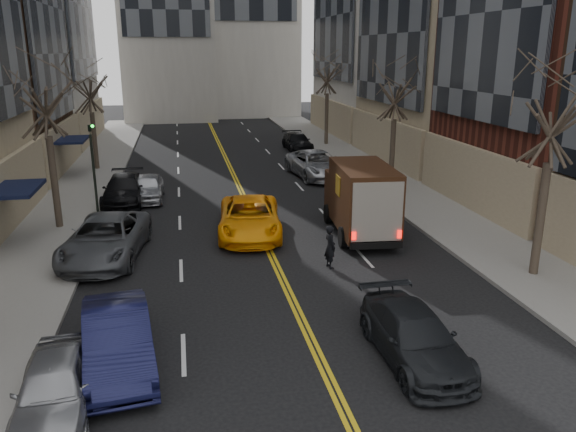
% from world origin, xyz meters
% --- Properties ---
extents(sidewalk_left, '(4.00, 66.00, 0.15)m').
position_xyz_m(sidewalk_left, '(-9.00, 27.00, 0.07)').
color(sidewalk_left, slate).
rests_on(sidewalk_left, ground).
extents(sidewalk_right, '(4.00, 66.00, 0.15)m').
position_xyz_m(sidewalk_right, '(9.00, 27.00, 0.07)').
color(sidewalk_right, slate).
rests_on(sidewalk_right, ground).
extents(tree_lf_mid, '(3.20, 3.20, 8.91)m').
position_xyz_m(tree_lf_mid, '(-8.80, 20.00, 6.60)').
color(tree_lf_mid, '#382D23').
rests_on(tree_lf_mid, sidewalk_left).
extents(tree_lf_far, '(3.20, 3.20, 8.12)m').
position_xyz_m(tree_lf_far, '(-8.80, 33.00, 6.02)').
color(tree_lf_far, '#382D23').
rests_on(tree_lf_far, sidewalk_left).
extents(tree_rt_near, '(3.20, 3.20, 8.71)m').
position_xyz_m(tree_rt_near, '(8.80, 11.00, 6.45)').
color(tree_rt_near, '#382D23').
rests_on(tree_rt_near, sidewalk_right).
extents(tree_rt_mid, '(3.20, 3.20, 8.32)m').
position_xyz_m(tree_rt_mid, '(8.80, 25.00, 6.17)').
color(tree_rt_mid, '#382D23').
rests_on(tree_rt_mid, sidewalk_right).
extents(tree_rt_far, '(3.20, 3.20, 9.11)m').
position_xyz_m(tree_rt_far, '(8.80, 40.00, 6.74)').
color(tree_rt_far, '#382D23').
rests_on(tree_rt_far, sidewalk_right).
extents(traffic_signal, '(0.29, 0.26, 4.70)m').
position_xyz_m(traffic_signal, '(-7.39, 22.00, 2.82)').
color(traffic_signal, black).
rests_on(traffic_signal, sidewalk_left).
extents(ups_truck, '(2.71, 5.92, 3.16)m').
position_xyz_m(ups_truck, '(4.20, 16.74, 1.59)').
color(ups_truck, black).
rests_on(ups_truck, ground).
extents(observer_sedan, '(1.90, 4.56, 1.32)m').
position_xyz_m(observer_sedan, '(2.39, 6.61, 0.66)').
color(observer_sedan, black).
rests_on(observer_sedan, ground).
extents(taxi, '(3.21, 5.88, 1.56)m').
position_xyz_m(taxi, '(-0.49, 17.63, 0.78)').
color(taxi, '#FFA00A').
rests_on(taxi, ground).
extents(pedestrian, '(0.50, 0.66, 1.63)m').
position_xyz_m(pedestrian, '(1.93, 13.25, 0.81)').
color(pedestrian, black).
rests_on(pedestrian, ground).
extents(parked_lf_a, '(1.81, 3.99, 1.33)m').
position_xyz_m(parked_lf_a, '(-6.30, 6.00, 0.66)').
color(parked_lf_a, '#9A9CA2').
rests_on(parked_lf_a, ground).
extents(parked_lf_b, '(2.22, 4.81, 1.53)m').
position_xyz_m(parked_lf_b, '(-5.10, 7.70, 0.76)').
color(parked_lf_b, '#111236').
rests_on(parked_lf_b, ground).
extents(parked_lf_c, '(3.42, 6.07, 1.60)m').
position_xyz_m(parked_lf_c, '(-6.30, 15.82, 0.80)').
color(parked_lf_c, '#4C4E53').
rests_on(parked_lf_c, ground).
extents(parked_lf_d, '(2.12, 5.02, 1.45)m').
position_xyz_m(parked_lf_d, '(-6.30, 24.12, 0.72)').
color(parked_lf_d, black).
rests_on(parked_lf_d, ground).
extents(parked_lf_e, '(1.70, 4.06, 1.37)m').
position_xyz_m(parked_lf_e, '(-5.10, 24.54, 0.69)').
color(parked_lf_e, '#B1B3B9').
rests_on(parked_lf_e, ground).
extents(parked_rt_a, '(2.10, 4.61, 1.47)m').
position_xyz_m(parked_rt_a, '(5.93, 20.82, 0.73)').
color(parked_rt_a, '#484A4F').
rests_on(parked_rt_a, ground).
extents(parked_rt_b, '(3.37, 6.17, 1.64)m').
position_xyz_m(parked_rt_b, '(5.10, 28.27, 0.82)').
color(parked_rt_b, '#A9ACB1').
rests_on(parked_rt_b, ground).
extents(parked_rt_c, '(1.92, 4.66, 1.35)m').
position_xyz_m(parked_rt_c, '(5.94, 38.19, 0.67)').
color(parked_rt_c, black).
rests_on(parked_rt_c, ground).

